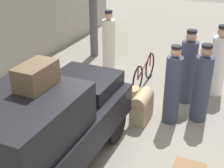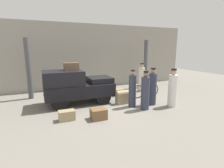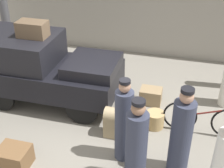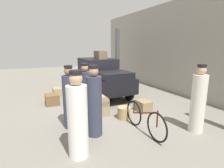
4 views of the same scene
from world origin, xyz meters
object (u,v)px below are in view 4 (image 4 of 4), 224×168
(porter_with_bicycle, at_px, (78,119))
(truck, at_px, (102,76))
(bicycle, at_px, (144,119))
(porter_carrying_trunk, at_px, (94,104))
(trunk_wicker_pale, at_px, (52,99))
(conductor_in_dark_uniform, at_px, (70,100))
(trunk_large_brown, at_px, (101,104))
(porter_lifting_near_truck, at_px, (85,94))
(wicker_basket, at_px, (124,113))
(trunk_on_truck_roof, at_px, (100,55))
(suitcase_small_leather, at_px, (57,92))
(porter_standing_middle, at_px, (198,102))
(trunk_umber_medium, at_px, (143,106))

(porter_with_bicycle, bearing_deg, truck, 151.64)
(bicycle, relative_size, porter_carrying_trunk, 0.96)
(bicycle, height_order, trunk_wicker_pale, bicycle)
(porter_with_bicycle, bearing_deg, conductor_in_dark_uniform, 173.80)
(conductor_in_dark_uniform, xyz_separation_m, trunk_large_brown, (-0.57, 1.18, -0.46))
(porter_lifting_near_truck, height_order, conductor_in_dark_uniform, porter_lifting_near_truck)
(porter_carrying_trunk, bearing_deg, trunk_large_brown, 151.47)
(wicker_basket, relative_size, trunk_large_brown, 0.60)
(trunk_on_truck_roof, bearing_deg, trunk_large_brown, -21.86)
(conductor_in_dark_uniform, bearing_deg, porter_carrying_trunk, 32.46)
(porter_lifting_near_truck, height_order, trunk_large_brown, porter_lifting_near_truck)
(trunk_on_truck_roof, bearing_deg, porter_lifting_near_truck, -31.13)
(bicycle, height_order, conductor_in_dark_uniform, conductor_in_dark_uniform)
(porter_lifting_near_truck, xyz_separation_m, suitcase_small_leather, (-3.22, -0.43, -0.64))
(bicycle, relative_size, trunk_large_brown, 2.57)
(bicycle, relative_size, porter_standing_middle, 0.96)
(porter_carrying_trunk, bearing_deg, truck, 154.67)
(porter_with_bicycle, xyz_separation_m, suitcase_small_leather, (-5.04, 0.30, -0.66))
(trunk_wicker_pale, bearing_deg, wicker_basket, 37.86)
(wicker_basket, height_order, trunk_on_truck_roof, trunk_on_truck_roof)
(truck, height_order, trunk_large_brown, truck)
(truck, relative_size, trunk_large_brown, 4.91)
(porter_standing_middle, distance_m, suitcase_small_leather, 6.13)
(porter_with_bicycle, distance_m, trunk_large_brown, 2.49)
(suitcase_small_leather, height_order, trunk_wicker_pale, trunk_wicker_pale)
(porter_with_bicycle, xyz_separation_m, porter_carrying_trunk, (-0.73, 0.63, 0.01))
(suitcase_small_leather, height_order, trunk_on_truck_roof, trunk_on_truck_roof)
(porter_with_bicycle, height_order, porter_carrying_trunk, porter_carrying_trunk)
(truck, height_order, trunk_on_truck_roof, trunk_on_truck_roof)
(trunk_umber_medium, bearing_deg, wicker_basket, -75.50)
(trunk_large_brown, bearing_deg, porter_carrying_trunk, -28.53)
(porter_standing_middle, relative_size, trunk_umber_medium, 3.43)
(porter_standing_middle, xyz_separation_m, conductor_in_dark_uniform, (-1.76, -3.08, -0.03))
(porter_with_bicycle, distance_m, trunk_umber_medium, 3.30)
(suitcase_small_leather, distance_m, trunk_wicker_pale, 1.26)
(suitcase_small_leather, height_order, trunk_umber_medium, trunk_umber_medium)
(bicycle, xyz_separation_m, suitcase_small_leather, (-4.77, -1.60, -0.19))
(trunk_large_brown, bearing_deg, porter_lifting_near_truck, -70.57)
(porter_lifting_near_truck, bearing_deg, bicycle, 36.87)
(porter_standing_middle, distance_m, porter_carrying_trunk, 2.80)
(bicycle, xyz_separation_m, porter_with_bicycle, (0.27, -1.89, 0.46))
(trunk_umber_medium, bearing_deg, truck, -168.92)
(truck, bearing_deg, porter_lifting_near_truck, -32.86)
(porter_standing_middle, xyz_separation_m, trunk_wicker_pale, (-4.13, -3.32, -0.65))
(porter_with_bicycle, bearing_deg, bicycle, 98.20)
(conductor_in_dark_uniform, height_order, trunk_large_brown, conductor_in_dark_uniform)
(trunk_large_brown, xyz_separation_m, trunk_on_truck_roof, (-2.38, 0.95, 1.56))
(porter_standing_middle, xyz_separation_m, porter_carrying_trunk, (-1.02, -2.61, -0.00))
(porter_with_bicycle, relative_size, porter_standing_middle, 1.00)
(truck, xyz_separation_m, trunk_umber_medium, (2.66, 0.52, -0.75))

